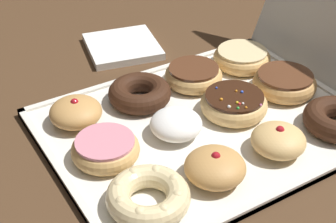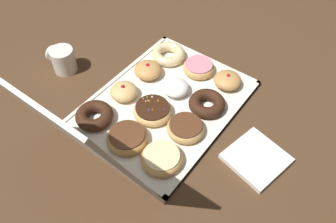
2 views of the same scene
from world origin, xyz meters
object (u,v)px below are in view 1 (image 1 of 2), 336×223
Objects in this scene: jelly_filled_donut_5 at (215,167)px; donut_box at (204,126)px; glazed_ring_donut_9 at (242,58)px; chocolate_frosted_donut_10 at (284,83)px; pink_frosted_donut_1 at (105,149)px; cruller_donut_2 at (148,196)px; chocolate_cake_ring_donut_3 at (140,93)px; sprinkle_donut_7 at (235,105)px; napkin_stack at (123,46)px; powdered_filled_donut_4 at (175,123)px; jelly_filled_donut_0 at (76,112)px; jelly_filled_donut_8 at (278,140)px; chocolate_frosted_donut_6 at (193,75)px.

donut_box is at bearing 151.36° from jelly_filled_donut_5.
glazed_ring_donut_9 is 0.12m from chocolate_frosted_donut_10.
jelly_filled_donut_5 is 0.35m from glazed_ring_donut_9.
cruller_donut_2 is (0.12, 0.01, -0.00)m from pink_frosted_donut_1.
chocolate_cake_ring_donut_3 reaches higher than donut_box.
sprinkle_donut_7 is 0.34m from napkin_stack.
donut_box is 5.73× the size of jelly_filled_donut_5.
jelly_filled_donut_5 is at bearing -47.52° from sprinkle_donut_7.
cruller_donut_2 is 0.27m from sprinkle_donut_7.
powdered_filled_donut_4 is 0.94× the size of jelly_filled_donut_5.
cruller_donut_2 is at bearing -44.21° from powdered_filled_donut_4.
jelly_filled_donut_0 reaches higher than sprinkle_donut_7.
jelly_filled_donut_8 is at bearing 45.37° from jelly_filled_donut_0.
jelly_filled_donut_0 is 0.98× the size of jelly_filled_donut_5.
chocolate_frosted_donut_10 is at bearing 90.26° from powdered_filled_donut_4.
cruller_donut_2 is 1.04× the size of chocolate_cake_ring_donut_3.
sprinkle_donut_7 is (-0.11, 0.24, 0.00)m from cruller_donut_2.
jelly_filled_donut_8 reaches higher than pink_frosted_donut_1.
pink_frosted_donut_1 is 0.94× the size of chocolate_cake_ring_donut_3.
jelly_filled_donut_8 reaches higher than cruller_donut_2.
chocolate_frosted_donut_6 is 0.17m from chocolate_frosted_donut_10.
cruller_donut_2 is at bearing -70.99° from chocolate_frosted_donut_10.
jelly_filled_donut_0 is 0.24m from chocolate_frosted_donut_6.
glazed_ring_donut_9 is (-0.01, 0.24, -0.00)m from chocolate_cake_ring_donut_3.
jelly_filled_donut_8 is (0.24, 0.24, 0.00)m from jelly_filled_donut_0.
cruller_donut_2 and chocolate_frosted_donut_6 have the same top height.
napkin_stack is at bearing 170.20° from jelly_filled_donut_5.
cruller_donut_2 reaches higher than donut_box.
chocolate_cake_ring_donut_3 is 0.12m from chocolate_frosted_donut_6.
jelly_filled_donut_0 is 0.76× the size of cruller_donut_2.
chocolate_frosted_donut_10 reaches higher than napkin_stack.
donut_box is 4.60× the size of chocolate_cake_ring_donut_3.
chocolate_frosted_donut_10 is 0.37m from napkin_stack.
glazed_ring_donut_9 is 0.78× the size of napkin_stack.
chocolate_frosted_donut_6 reaches higher than donut_box.
sprinkle_donut_7 is (0.12, 0.12, 0.00)m from chocolate_cake_ring_donut_3.
donut_box is 6.08× the size of powdered_filled_donut_4.
chocolate_frosted_donut_10 is at bearing 28.28° from napkin_stack.
pink_frosted_donut_1 is 0.13m from powdered_filled_donut_4.
cruller_donut_2 is 1.36× the size of jelly_filled_donut_8.
jelly_filled_donut_5 is at bearing 88.39° from cruller_donut_2.
powdered_filled_donut_4 is at bearing -138.01° from jelly_filled_donut_8.
chocolate_frosted_donut_6 is at bearing 135.36° from cruller_donut_2.
chocolate_cake_ring_donut_3 reaches higher than napkin_stack.
pink_frosted_donut_1 reaches higher than napkin_stack.
glazed_ring_donut_9 is (-0.13, 0.12, -0.00)m from sprinkle_donut_7.
chocolate_cake_ring_donut_3 is 1.32× the size of powdered_filled_donut_4.
jelly_filled_donut_5 is 0.83× the size of chocolate_frosted_donut_6.
donut_box is 0.22m from glazed_ring_donut_9.
chocolate_frosted_donut_10 is (-0.12, 0.36, 0.00)m from cruller_donut_2.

